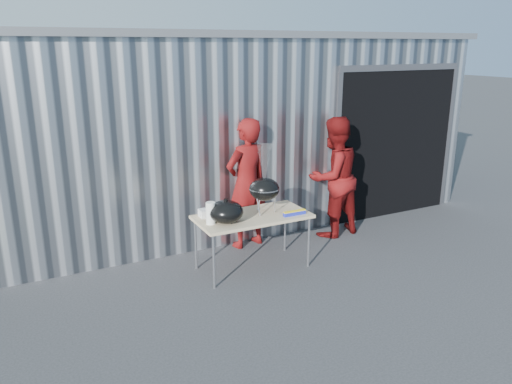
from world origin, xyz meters
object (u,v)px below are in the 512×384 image
folding_table (252,218)px  kettle_grill (264,182)px  person_cook (247,184)px  person_bystander (333,177)px

folding_table → kettle_grill: 0.50m
kettle_grill → person_cook: person_cook is taller
folding_table → kettle_grill: (0.19, 0.02, 0.47)m
folding_table → kettle_grill: bearing=5.4°
person_cook → person_bystander: size_ratio=1.02×
folding_table → person_cook: (0.29, 0.75, 0.25)m
kettle_grill → person_cook: (0.10, 0.74, -0.22)m
person_bystander → person_cook: bearing=-16.1°
folding_table → person_bystander: size_ratio=0.80×
person_cook → person_bystander: 1.41m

